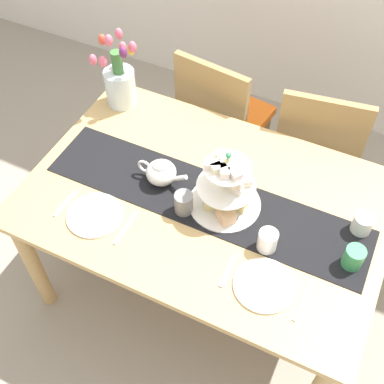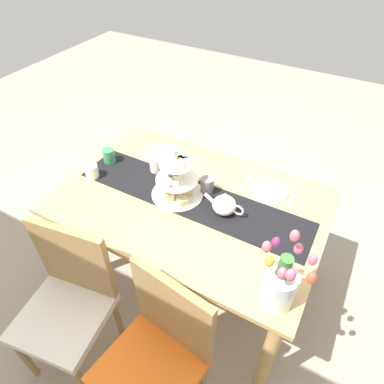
{
  "view_description": "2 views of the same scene",
  "coord_description": "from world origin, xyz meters",
  "px_view_note": "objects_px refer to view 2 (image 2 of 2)",
  "views": [
    {
      "loc": [
        0.51,
        -1.19,
        2.36
      ],
      "look_at": [
        -0.05,
        -0.03,
        0.77
      ],
      "focal_mm": 46.26,
      "sensor_mm": 36.0,
      "label": 1
    },
    {
      "loc": [
        -0.69,
        1.23,
        2.07
      ],
      "look_at": [
        -0.01,
        0.0,
        0.8
      ],
      "focal_mm": 31.75,
      "sensor_mm": 36.0,
      "label": 2
    }
  ],
  "objects_px": {
    "chair_left": "(158,351)",
    "dinner_plate_left": "(269,190)",
    "fork_right": "(182,161)",
    "knife_right": "(145,149)",
    "knife_left": "(246,183)",
    "mug_grey": "(207,185)",
    "dining_table": "(190,211)",
    "dinner_plate_right": "(163,155)",
    "teapot": "(225,204)",
    "fork_left": "(293,199)",
    "tiered_cake_stand": "(177,182)",
    "mug_orange": "(109,156)",
    "tulip_vase": "(280,283)",
    "mug_white_text": "(156,165)",
    "cream_jug": "(92,171)",
    "chair_right": "(68,298)"
  },
  "relations": [
    {
      "from": "tiered_cake_stand",
      "to": "dinner_plate_left",
      "type": "height_order",
      "value": "tiered_cake_stand"
    },
    {
      "from": "tulip_vase",
      "to": "tiered_cake_stand",
      "type": "bearing_deg",
      "value": -27.54
    },
    {
      "from": "mug_grey",
      "to": "fork_right",
      "type": "bearing_deg",
      "value": -33.64
    },
    {
      "from": "teapot",
      "to": "knife_left",
      "type": "height_order",
      "value": "teapot"
    },
    {
      "from": "cream_jug",
      "to": "knife_right",
      "type": "distance_m",
      "value": 0.42
    },
    {
      "from": "dinner_plate_left",
      "to": "fork_left",
      "type": "xyz_separation_m",
      "value": [
        -0.15,
        0.0,
        -0.0
      ]
    },
    {
      "from": "knife_right",
      "to": "teapot",
      "type": "bearing_deg",
      "value": 158.46
    },
    {
      "from": "knife_right",
      "to": "mug_white_text",
      "type": "bearing_deg",
      "value": 140.82
    },
    {
      "from": "fork_left",
      "to": "dinner_plate_right",
      "type": "height_order",
      "value": "dinner_plate_right"
    },
    {
      "from": "knife_left",
      "to": "mug_white_text",
      "type": "bearing_deg",
      "value": 16.56
    },
    {
      "from": "fork_left",
      "to": "fork_right",
      "type": "bearing_deg",
      "value": 0.0
    },
    {
      "from": "chair_left",
      "to": "knife_left",
      "type": "relative_size",
      "value": 5.35
    },
    {
      "from": "fork_left",
      "to": "knife_left",
      "type": "xyz_separation_m",
      "value": [
        0.29,
        0.0,
        0.0
      ]
    },
    {
      "from": "dinner_plate_left",
      "to": "mug_grey",
      "type": "relative_size",
      "value": 2.42
    },
    {
      "from": "chair_left",
      "to": "chair_right",
      "type": "distance_m",
      "value": 0.55
    },
    {
      "from": "fork_left",
      "to": "tiered_cake_stand",
      "type": "bearing_deg",
      "value": 25.39
    },
    {
      "from": "chair_left",
      "to": "mug_white_text",
      "type": "xyz_separation_m",
      "value": [
        0.56,
        -0.86,
        0.28
      ]
    },
    {
      "from": "dinner_plate_right",
      "to": "fork_right",
      "type": "distance_m",
      "value": 0.15
    },
    {
      "from": "chair_right",
      "to": "fork_left",
      "type": "height_order",
      "value": "chair_right"
    },
    {
      "from": "mug_white_text",
      "to": "mug_grey",
      "type": "bearing_deg",
      "value": 176.47
    },
    {
      "from": "dinner_plate_left",
      "to": "mug_grey",
      "type": "bearing_deg",
      "value": 30.13
    },
    {
      "from": "knife_left",
      "to": "mug_grey",
      "type": "height_order",
      "value": "mug_grey"
    },
    {
      "from": "mug_orange",
      "to": "chair_left",
      "type": "bearing_deg",
      "value": 137.85
    },
    {
      "from": "tulip_vase",
      "to": "mug_orange",
      "type": "distance_m",
      "value": 1.33
    },
    {
      "from": "tulip_vase",
      "to": "knife_left",
      "type": "xyz_separation_m",
      "value": [
        0.41,
        -0.66,
        -0.13
      ]
    },
    {
      "from": "dinner_plate_right",
      "to": "mug_white_text",
      "type": "xyz_separation_m",
      "value": [
        -0.05,
        0.16,
        0.04
      ]
    },
    {
      "from": "knife_left",
      "to": "fork_right",
      "type": "relative_size",
      "value": 1.13
    },
    {
      "from": "teapot",
      "to": "dinner_plate_right",
      "type": "height_order",
      "value": "teapot"
    },
    {
      "from": "dinner_plate_left",
      "to": "mug_grey",
      "type": "distance_m",
      "value": 0.37
    },
    {
      "from": "dinner_plate_left",
      "to": "mug_white_text",
      "type": "bearing_deg",
      "value": 13.18
    },
    {
      "from": "tiered_cake_stand",
      "to": "knife_left",
      "type": "height_order",
      "value": "tiered_cake_stand"
    },
    {
      "from": "fork_right",
      "to": "knife_right",
      "type": "bearing_deg",
      "value": 0.0
    },
    {
      "from": "fork_right",
      "to": "knife_left",
      "type": "bearing_deg",
      "value": 180.0
    },
    {
      "from": "dinner_plate_right",
      "to": "fork_right",
      "type": "bearing_deg",
      "value": 180.0
    },
    {
      "from": "teapot",
      "to": "fork_left",
      "type": "height_order",
      "value": "teapot"
    },
    {
      "from": "fork_left",
      "to": "knife_left",
      "type": "relative_size",
      "value": 0.88
    },
    {
      "from": "chair_left",
      "to": "dinner_plate_left",
      "type": "relative_size",
      "value": 3.96
    },
    {
      "from": "dinner_plate_right",
      "to": "mug_white_text",
      "type": "bearing_deg",
      "value": 107.78
    },
    {
      "from": "teapot",
      "to": "fork_left",
      "type": "bearing_deg",
      "value": -136.63
    },
    {
      "from": "dining_table",
      "to": "dinner_plate_left",
      "type": "bearing_deg",
      "value": -142.32
    },
    {
      "from": "cream_jug",
      "to": "fork_left",
      "type": "distance_m",
      "value": 1.2
    },
    {
      "from": "fork_left",
      "to": "teapot",
      "type": "bearing_deg",
      "value": 43.37
    },
    {
      "from": "dinner_plate_left",
      "to": "mug_white_text",
      "type": "xyz_separation_m",
      "value": [
        0.68,
        0.16,
        0.04
      ]
    },
    {
      "from": "chair_left",
      "to": "mug_grey",
      "type": "bearing_deg",
      "value": -77.27
    },
    {
      "from": "tulip_vase",
      "to": "knife_right",
      "type": "relative_size",
      "value": 2.39
    },
    {
      "from": "dining_table",
      "to": "teapot",
      "type": "xyz_separation_m",
      "value": [
        -0.21,
        0.0,
        0.16
      ]
    },
    {
      "from": "dining_table",
      "to": "dinner_plate_right",
      "type": "bearing_deg",
      "value": -37.99
    },
    {
      "from": "tiered_cake_stand",
      "to": "knife_right",
      "type": "distance_m",
      "value": 0.52
    },
    {
      "from": "fork_right",
      "to": "mug_white_text",
      "type": "height_order",
      "value": "mug_white_text"
    },
    {
      "from": "dining_table",
      "to": "dinner_plate_left",
      "type": "distance_m",
      "value": 0.48
    }
  ]
}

